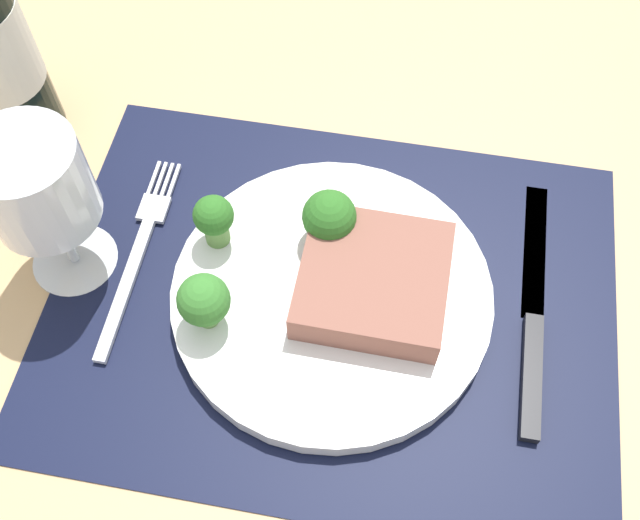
% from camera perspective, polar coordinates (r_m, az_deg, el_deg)
% --- Properties ---
extents(ground_plane, '(1.40, 1.10, 0.03)m').
position_cam_1_polar(ground_plane, '(0.61, 0.87, -3.82)').
color(ground_plane, tan).
extents(placemat, '(0.45, 0.34, 0.00)m').
position_cam_1_polar(placemat, '(0.59, 0.89, -3.10)').
color(placemat, black).
rests_on(placemat, ground_plane).
extents(plate, '(0.25, 0.25, 0.02)m').
position_cam_1_polar(plate, '(0.59, 0.90, -2.67)').
color(plate, white).
rests_on(plate, placemat).
extents(steak, '(0.11, 0.11, 0.03)m').
position_cam_1_polar(steak, '(0.57, 4.09, -1.54)').
color(steak, '#8C5647').
rests_on(steak, plate).
extents(broccoli_near_steak, '(0.04, 0.04, 0.05)m').
position_cam_1_polar(broccoli_near_steak, '(0.58, 0.71, 3.26)').
color(broccoli_near_steak, '#6B994C').
rests_on(broccoli_near_steak, plate).
extents(broccoli_front_edge, '(0.04, 0.04, 0.05)m').
position_cam_1_polar(broccoli_front_edge, '(0.55, -8.87, -3.10)').
color(broccoli_front_edge, '#6B994C').
rests_on(broccoli_front_edge, plate).
extents(broccoli_near_fork, '(0.03, 0.03, 0.05)m').
position_cam_1_polar(broccoli_near_fork, '(0.58, -8.10, 3.15)').
color(broccoli_near_fork, '#5B8942').
rests_on(broccoli_near_fork, plate).
extents(fork, '(0.02, 0.19, 0.01)m').
position_cam_1_polar(fork, '(0.63, -13.71, 0.61)').
color(fork, silver).
rests_on(fork, placemat).
extents(knife, '(0.02, 0.23, 0.01)m').
position_cam_1_polar(knife, '(0.60, 15.98, -4.68)').
color(knife, black).
rests_on(knife, placemat).
extents(wine_glass, '(0.08, 0.08, 0.14)m').
position_cam_1_polar(wine_glass, '(0.57, -20.83, 4.85)').
color(wine_glass, silver).
rests_on(wine_glass, ground_plane).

